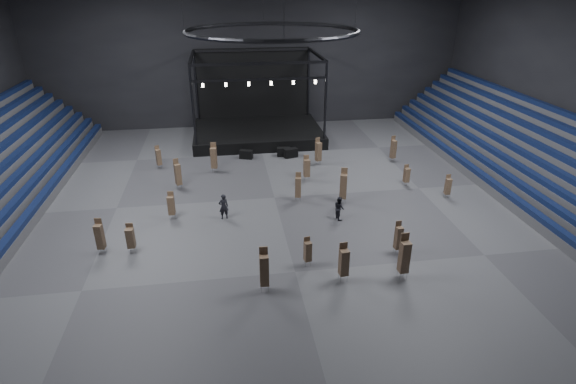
{
  "coord_description": "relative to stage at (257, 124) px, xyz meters",
  "views": [
    {
      "loc": [
        -3.82,
        -32.97,
        16.23
      ],
      "look_at": [
        0.83,
        -2.0,
        1.4
      ],
      "focal_mm": 28.0,
      "sensor_mm": 36.0,
      "label": 1
    }
  ],
  "objects": [
    {
      "name": "wall_back",
      "position": [
        -0.0,
        4.76,
        7.55
      ],
      "size": [
        50.0,
        0.2,
        18.0
      ],
      "primitive_type": "cube",
      "color": "black",
      "rests_on": "ground"
    },
    {
      "name": "chair_stack_10",
      "position": [
        -7.87,
        -13.2,
        -0.09
      ],
      "size": [
        0.62,
        0.62,
        2.69
      ],
      "rotation": [
        0.0,
        0.0,
        0.42
      ],
      "color": "silver",
      "rests_on": "floor"
    },
    {
      "name": "chair_stack_12",
      "position": [
        -7.99,
        -18.63,
        -0.3
      ],
      "size": [
        0.51,
        0.51,
        2.17
      ],
      "rotation": [
        0.0,
        0.0,
        -0.09
      ],
      "color": "silver",
      "rests_on": "floor"
    },
    {
      "name": "chair_stack_16",
      "position": [
        5.08,
        -9.51,
        -0.09
      ],
      "size": [
        0.63,
        0.63,
        2.67
      ],
      "rotation": [
        0.0,
        0.0,
        0.35
      ],
      "color": "silver",
      "rests_on": "floor"
    },
    {
      "name": "flight_case_left",
      "position": [
        -1.71,
        -6.87,
        -1.02
      ],
      "size": [
        1.43,
        1.05,
        0.86
      ],
      "primitive_type": "cube",
      "rotation": [
        0.0,
        0.0,
        -0.35
      ],
      "color": "black",
      "rests_on": "floor"
    },
    {
      "name": "chair_stack_15",
      "position": [
        -10.02,
        -8.23,
        -0.3
      ],
      "size": [
        0.56,
        0.56,
        2.22
      ],
      "rotation": [
        0.0,
        0.0,
        0.41
      ],
      "color": "silver",
      "rests_on": "floor"
    },
    {
      "name": "chair_stack_8",
      "position": [
        -4.85,
        -9.99,
        0.01
      ],
      "size": [
        0.61,
        0.61,
        2.85
      ],
      "rotation": [
        0.0,
        0.0,
        -0.14
      ],
      "color": "silver",
      "rests_on": "floor"
    },
    {
      "name": "chair_stack_3",
      "position": [
        3.26,
        -13.17,
        -0.21
      ],
      "size": [
        0.55,
        0.55,
        2.36
      ],
      "rotation": [
        0.0,
        0.0,
        0.09
      ],
      "color": "silver",
      "rests_on": "floor"
    },
    {
      "name": "chair_stack_17",
      "position": [
        11.59,
        -15.52,
        -0.42
      ],
      "size": [
        0.49,
        0.49,
        1.92
      ],
      "rotation": [
        0.0,
        0.0,
        0.12
      ],
      "color": "silver",
      "rests_on": "floor"
    },
    {
      "name": "chair_stack_6",
      "position": [
        -10.22,
        -22.94,
        -0.34
      ],
      "size": [
        0.51,
        0.51,
        2.08
      ],
      "rotation": [
        0.0,
        0.0,
        -0.05
      ],
      "color": "silver",
      "rests_on": "floor"
    },
    {
      "name": "chair_stack_7",
      "position": [
        0.88,
        -26.09,
        -0.42
      ],
      "size": [
        0.49,
        0.49,
        1.96
      ],
      "rotation": [
        0.0,
        0.0,
        0.2
      ],
      "color": "silver",
      "rests_on": "floor"
    },
    {
      "name": "flight_case_mid",
      "position": [
        2.1,
        -6.75,
        -1.01
      ],
      "size": [
        1.39,
        0.79,
        0.88
      ],
      "primitive_type": "cube",
      "rotation": [
        0.0,
        0.0,
        -0.1
      ],
      "color": "black",
      "rests_on": "floor"
    },
    {
      "name": "wall_front",
      "position": [
        -0.0,
        -37.24,
        7.55
      ],
      "size": [
        50.0,
        0.2,
        18.0
      ],
      "primitive_type": "cube",
      "color": "black",
      "rests_on": "ground"
    },
    {
      "name": "floor",
      "position": [
        -0.0,
        -16.24,
        -1.45
      ],
      "size": [
        50.0,
        50.0,
        0.0
      ],
      "primitive_type": "plane",
      "color": "#4B4C4E",
      "rests_on": "ground"
    },
    {
      "name": "chair_stack_2",
      "position": [
        6.95,
        -25.59,
        -0.27
      ],
      "size": [
        0.47,
        0.47,
        2.31
      ],
      "rotation": [
        0.0,
        0.0,
        0.13
      ],
      "color": "silver",
      "rests_on": "floor"
    },
    {
      "name": "man_center",
      "position": [
        -4.15,
        -19.19,
        -0.45
      ],
      "size": [
        0.83,
        0.66,
        2.0
      ],
      "primitive_type": "imported",
      "rotation": [
        0.0,
        0.0,
        3.42
      ],
      "color": "black",
      "rests_on": "floor"
    },
    {
      "name": "bleachers_right",
      "position": [
        22.94,
        -16.24,
        0.28
      ],
      "size": [
        7.2,
        40.0,
        6.4
      ],
      "color": "#4E4E50",
      "rests_on": "floor"
    },
    {
      "name": "chair_stack_4",
      "position": [
        12.5,
        -9.81,
        -0.14
      ],
      "size": [
        0.54,
        0.54,
        2.59
      ],
      "rotation": [
        0.0,
        0.0,
        0.22
      ],
      "color": "silver",
      "rests_on": "floor"
    },
    {
      "name": "stage",
      "position": [
        0.0,
        0.0,
        0.0
      ],
      "size": [
        14.0,
        10.0,
        9.2
      ],
      "color": "black",
      "rests_on": "floor"
    },
    {
      "name": "flight_case_right",
      "position": [
        2.76,
        -7.18,
        -1.0
      ],
      "size": [
        1.49,
        1.01,
        0.91
      ],
      "primitive_type": "cube",
      "rotation": [
        0.0,
        0.0,
        0.26
      ],
      "color": "black",
      "rests_on": "floor"
    },
    {
      "name": "chair_stack_13",
      "position": [
        6.26,
        -28.22,
        0.07
      ],
      "size": [
        0.56,
        0.56,
        2.98
      ],
      "rotation": [
        0.0,
        0.0,
        0.05
      ],
      "color": "silver",
      "rests_on": "floor"
    },
    {
      "name": "chair_stack_11",
      "position": [
        -2.03,
        -28.22,
        -0.02
      ],
      "size": [
        0.51,
        0.51,
        2.82
      ],
      "rotation": [
        0.0,
        0.0,
        -0.02
      ],
      "color": "silver",
      "rests_on": "floor"
    },
    {
      "name": "chair_stack_0",
      "position": [
        1.82,
        -17.08,
        -0.19
      ],
      "size": [
        0.55,
        0.55,
        2.45
      ],
      "rotation": [
        0.0,
        0.0,
        -0.22
      ],
      "color": "silver",
      "rests_on": "floor"
    },
    {
      "name": "chair_stack_5",
      "position": [
        -12.14,
        -22.75,
        -0.17
      ],
      "size": [
        0.53,
        0.53,
        2.5
      ],
      "rotation": [
        0.0,
        0.0,
        -0.13
      ],
      "color": "silver",
      "rests_on": "floor"
    },
    {
      "name": "chair_stack_9",
      "position": [
        5.3,
        -17.95,
        0.06
      ],
      "size": [
        0.68,
        0.68,
        2.97
      ],
      "rotation": [
        0.0,
        0.0,
        -0.34
      ],
      "color": "silver",
      "rests_on": "floor"
    },
    {
      "name": "chair_stack_1",
      "position": [
        14.0,
        -18.29,
        -0.4
      ],
      "size": [
        0.43,
        0.43,
        2.01
      ],
      "rotation": [
        0.0,
        0.0,
        -0.04
      ],
      "color": "silver",
      "rests_on": "floor"
    },
    {
      "name": "chair_stack_14",
      "position": [
        2.68,
        -27.95,
        -0.15
      ],
      "size": [
        0.56,
        0.56,
        2.51
      ],
      "rotation": [
        0.0,
        0.0,
        0.1
      ],
      "color": "silver",
      "rests_on": "floor"
    },
    {
      "name": "crew_member",
      "position": [
        4.34,
        -20.49,
        -0.55
      ],
      "size": [
        0.84,
        0.99,
        1.79
      ],
      "primitive_type": "imported",
      "rotation": [
        0.0,
        0.0,
        1.78
      ],
      "color": "black",
      "rests_on": "floor"
    },
    {
      "name": "truss_ring",
      "position": [
        -0.0,
        -16.24,
        11.55
      ],
      "size": [
        12.3,
        12.3,
        5.15
      ],
      "color": "black",
      "rests_on": "ceiling"
    }
  ]
}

